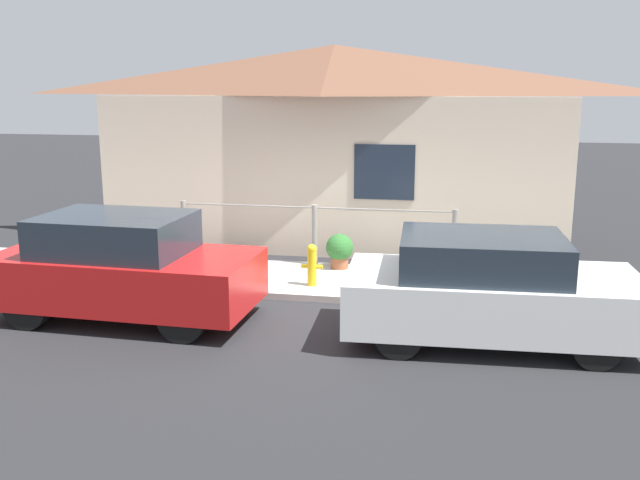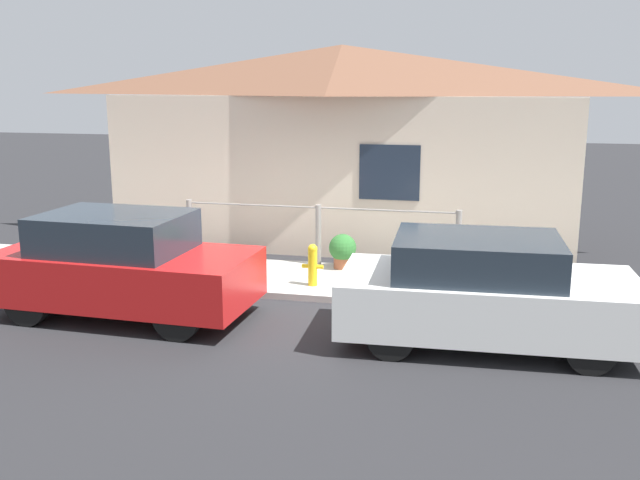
{
  "view_description": "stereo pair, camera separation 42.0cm",
  "coord_description": "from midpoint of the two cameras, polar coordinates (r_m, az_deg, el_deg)",
  "views": [
    {
      "loc": [
        2.32,
        -10.1,
        3.29
      ],
      "look_at": [
        0.38,
        0.3,
        0.9
      ],
      "focal_mm": 40.0,
      "sensor_mm": 36.0,
      "label": 1
    },
    {
      "loc": [
        2.73,
        -10.01,
        3.29
      ],
      "look_at": [
        0.38,
        0.3,
        0.9
      ],
      "focal_mm": 40.0,
      "sensor_mm": 36.0,
      "label": 2
    }
  ],
  "objects": [
    {
      "name": "ground_plane",
      "position": [
        10.88,
        -1.19,
        -4.88
      ],
      "size": [
        60.0,
        60.0,
        0.0
      ],
      "primitive_type": "plane",
      "color": "#262628"
    },
    {
      "name": "car_right",
      "position": [
        9.25,
        14.31,
        -4.03
      ],
      "size": [
        3.73,
        1.85,
        1.39
      ],
      "rotation": [
        0.0,
        0.0,
        0.04
      ],
      "color": "white",
      "rests_on": "ground_plane"
    },
    {
      "name": "sidewalk",
      "position": [
        11.79,
        -0.03,
        -3.22
      ],
      "size": [
        24.0,
        1.98,
        0.1
      ],
      "color": "#B2AFA8",
      "rests_on": "ground_plane"
    },
    {
      "name": "fence",
      "position": [
        12.43,
        0.84,
        0.67
      ],
      "size": [
        4.9,
        0.1,
        1.07
      ],
      "color": "gray",
      "rests_on": "sidewalk"
    },
    {
      "name": "potted_plant_near_hydrant",
      "position": [
        12.24,
        2.8,
        -0.79
      ],
      "size": [
        0.47,
        0.47,
        0.6
      ],
      "color": "#9E5638",
      "rests_on": "sidewalk"
    },
    {
      "name": "fire_hydrant",
      "position": [
        11.21,
        0.48,
        -1.93
      ],
      "size": [
        0.34,
        0.15,
        0.67
      ],
      "color": "yellow",
      "rests_on": "sidewalk"
    },
    {
      "name": "house",
      "position": [
        14.0,
        2.52,
        12.29
      ],
      "size": [
        9.26,
        2.23,
        3.94
      ],
      "color": "beige",
      "rests_on": "ground_plane"
    },
    {
      "name": "car_left",
      "position": [
        10.33,
        -14.34,
        -2.0
      ],
      "size": [
        3.66,
        1.79,
        1.47
      ],
      "rotation": [
        0.0,
        0.0,
        -0.04
      ],
      "color": "red",
      "rests_on": "ground_plane"
    }
  ]
}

